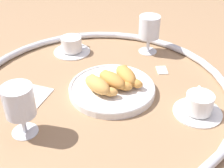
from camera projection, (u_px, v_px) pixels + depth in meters
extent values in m
plane|color=#997551|center=(99.00, 93.00, 0.93)|extent=(2.20, 2.20, 0.00)
torus|color=silver|center=(99.00, 90.00, 0.92)|extent=(0.81, 0.81, 0.02)
cylinder|color=white|center=(112.00, 90.00, 0.93)|extent=(0.26, 0.26, 0.02)
torus|color=white|center=(112.00, 87.00, 0.92)|extent=(0.26, 0.26, 0.01)
ellipsoid|color=#D6994C|center=(97.00, 85.00, 0.88)|extent=(0.11, 0.06, 0.04)
ellipsoid|color=#D6994C|center=(110.00, 92.00, 0.87)|extent=(0.05, 0.04, 0.03)
ellipsoid|color=#D6994C|center=(92.00, 79.00, 0.92)|extent=(0.05, 0.05, 0.03)
ellipsoid|color=#CC893D|center=(112.00, 80.00, 0.91)|extent=(0.10, 0.06, 0.04)
ellipsoid|color=#CC893D|center=(125.00, 86.00, 0.89)|extent=(0.05, 0.05, 0.03)
ellipsoid|color=#CC893D|center=(106.00, 75.00, 0.94)|extent=(0.05, 0.05, 0.03)
ellipsoid|color=#CC893D|center=(126.00, 75.00, 0.93)|extent=(0.11, 0.09, 0.04)
ellipsoid|color=#CC893D|center=(136.00, 83.00, 0.90)|extent=(0.05, 0.03, 0.03)
ellipsoid|color=#CC893D|center=(124.00, 70.00, 0.97)|extent=(0.05, 0.05, 0.03)
cylinder|color=white|center=(197.00, 112.00, 0.85)|extent=(0.14, 0.14, 0.01)
cylinder|color=white|center=(199.00, 103.00, 0.83)|extent=(0.08, 0.08, 0.05)
cylinder|color=brown|center=(201.00, 96.00, 0.82)|extent=(0.07, 0.07, 0.01)
torus|color=white|center=(199.00, 93.00, 0.86)|extent=(0.03, 0.04, 0.04)
cylinder|color=white|center=(72.00, 51.00, 1.14)|extent=(0.14, 0.14, 0.01)
cylinder|color=white|center=(71.00, 44.00, 1.13)|extent=(0.08, 0.08, 0.05)
cylinder|color=brown|center=(71.00, 38.00, 1.11)|extent=(0.07, 0.07, 0.01)
torus|color=white|center=(78.00, 38.00, 1.16)|extent=(0.02, 0.04, 0.04)
cylinder|color=white|center=(148.00, 51.00, 1.15)|extent=(0.07, 0.07, 0.01)
cylinder|color=white|center=(148.00, 44.00, 1.13)|extent=(0.01, 0.01, 0.05)
cylinder|color=white|center=(149.00, 27.00, 1.09)|extent=(0.08, 0.08, 0.08)
cylinder|color=yellow|center=(149.00, 29.00, 1.10)|extent=(0.07, 0.07, 0.06)
cylinder|color=white|center=(25.00, 131.00, 0.78)|extent=(0.07, 0.07, 0.01)
cylinder|color=white|center=(23.00, 122.00, 0.77)|extent=(0.01, 0.01, 0.05)
cylinder|color=white|center=(19.00, 101.00, 0.73)|extent=(0.08, 0.08, 0.08)
cylinder|color=yellow|center=(19.00, 103.00, 0.73)|extent=(0.07, 0.07, 0.06)
cube|color=white|center=(162.00, 70.00, 1.03)|extent=(0.06, 0.06, 0.01)
cube|color=silver|center=(29.00, 95.00, 0.91)|extent=(0.14, 0.14, 0.01)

